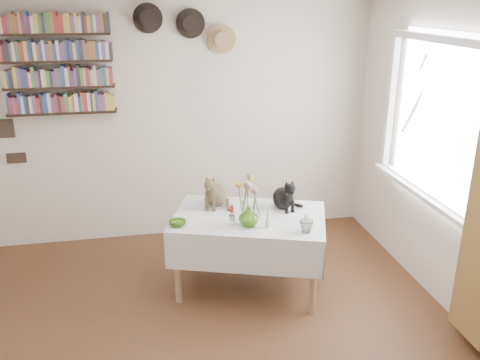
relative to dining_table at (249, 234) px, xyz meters
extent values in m
cube|color=beige|center=(-0.48, 1.26, 0.74)|extent=(4.04, 0.04, 2.54)
cube|color=white|center=(1.49, -0.21, 0.99)|extent=(0.01, 1.40, 1.20)
cube|color=white|center=(1.49, -0.21, 1.62)|extent=(0.06, 1.52, 0.06)
cube|color=white|center=(1.49, -0.21, 0.36)|extent=(0.06, 1.52, 0.06)
cube|color=white|center=(1.49, 0.52, 0.99)|extent=(0.06, 0.06, 1.20)
cube|color=white|center=(1.46, -0.21, 0.36)|extent=(0.12, 1.50, 0.04)
cube|color=white|center=(0.00, 0.00, 0.14)|extent=(1.47, 1.19, 0.05)
cylinder|color=tan|center=(-0.63, -0.13, -0.20)|extent=(0.05, 0.05, 0.63)
cylinder|color=tan|center=(0.42, -0.49, -0.20)|extent=(0.05, 0.05, 0.63)
cylinder|color=tan|center=(-0.42, 0.49, -0.20)|extent=(0.05, 0.05, 0.63)
cylinder|color=tan|center=(0.63, 0.13, -0.20)|extent=(0.05, 0.05, 0.63)
imported|color=#90CD42|center=(-0.05, -0.20, 0.25)|extent=(0.23, 0.23, 0.17)
imported|color=#90CD42|center=(-0.61, -0.08, 0.19)|extent=(0.16, 0.16, 0.04)
imported|color=white|center=(0.37, -0.40, 0.22)|extent=(0.14, 0.14, 0.10)
cylinder|color=white|center=(0.10, -0.25, 0.21)|extent=(0.04, 0.04, 0.09)
cylinder|color=white|center=(0.10, -0.25, 0.29)|extent=(0.02, 0.02, 0.07)
cylinder|color=white|center=(-0.18, -0.14, 0.21)|extent=(0.05, 0.05, 0.08)
cone|color=white|center=(0.41, -0.29, 0.21)|extent=(0.06, 0.06, 0.08)
sphere|color=beige|center=(0.41, -0.29, 0.26)|extent=(0.03, 0.03, 0.03)
cylinder|color=#4C7233|center=(-0.08, -0.19, 0.37)|extent=(0.01, 0.01, 0.30)
sphere|color=#C57A89|center=(-0.08, -0.19, 0.52)|extent=(0.07, 0.07, 0.07)
cylinder|color=#4C7233|center=(-0.01, -0.22, 0.35)|extent=(0.01, 0.01, 0.26)
sphere|color=#C57A89|center=(-0.01, -0.22, 0.48)|extent=(0.06, 0.06, 0.06)
cylinder|color=#4C7233|center=(0.01, -0.17, 0.39)|extent=(0.01, 0.01, 0.34)
sphere|color=yellow|center=(0.01, -0.17, 0.56)|extent=(0.06, 0.06, 0.06)
cylinder|color=#4C7233|center=(-0.11, -0.16, 0.37)|extent=(0.01, 0.01, 0.31)
sphere|color=yellow|center=(-0.11, -0.16, 0.53)|extent=(0.05, 0.05, 0.05)
cylinder|color=#4C7233|center=(-0.05, -0.15, 0.40)|extent=(0.01, 0.01, 0.37)
sphere|color=#999E93|center=(-0.05, -0.15, 0.59)|extent=(0.04, 0.04, 0.04)
cylinder|color=#4C7233|center=(-0.10, -0.23, 0.38)|extent=(0.01, 0.01, 0.33)
sphere|color=#999E93|center=(-0.10, -0.23, 0.55)|extent=(0.04, 0.04, 0.04)
cube|color=black|center=(-1.58, 1.15, 0.89)|extent=(1.00, 0.16, 0.02)
cube|color=black|center=(-1.58, 1.15, 1.13)|extent=(1.00, 0.16, 0.02)
cube|color=black|center=(-1.58, 1.15, 1.37)|extent=(1.00, 0.16, 0.02)
cube|color=black|center=(-1.58, 1.15, 1.61)|extent=(1.00, 0.16, 0.02)
cylinder|color=black|center=(-0.73, 1.20, 1.74)|extent=(0.28, 0.02, 0.28)
cylinder|color=black|center=(-0.73, 1.16, 1.74)|extent=(0.16, 0.08, 0.16)
cylinder|color=black|center=(-0.33, 1.20, 1.69)|extent=(0.28, 0.02, 0.28)
cylinder|color=black|center=(-0.33, 1.16, 1.69)|extent=(0.16, 0.08, 0.16)
cylinder|color=#A87D4F|center=(-0.03, 1.20, 1.54)|extent=(0.28, 0.02, 0.28)
cylinder|color=#A87D4F|center=(-0.03, 1.16, 1.54)|extent=(0.16, 0.08, 0.16)
cube|color=#38281E|center=(-2.13, 1.22, 0.74)|extent=(0.14, 0.02, 0.18)
cube|color=#38281E|center=(-2.08, 1.22, 0.44)|extent=(0.18, 0.02, 0.10)
camera|label=1|loc=(-0.85, -3.87, 1.92)|focal=38.00mm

